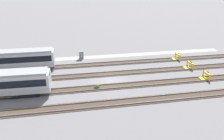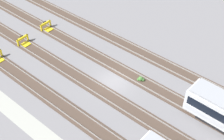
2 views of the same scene
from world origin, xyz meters
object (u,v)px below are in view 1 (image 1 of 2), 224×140
bumper_stop_near_inner_track (189,66)px  weed_clump (97,87)px  bumper_stop_nearest_track (176,57)px  bumper_stop_middle_track (205,76)px  electrical_cabinet (81,55)px  subway_car_front_row_rightmost (3,60)px

bumper_stop_near_inner_track → weed_clump: (17.73, 4.76, -0.27)m
weed_clump → bumper_stop_nearest_track: bearing=-151.5°
bumper_stop_middle_track → electrical_cabinet: bearing=-33.8°
subway_car_front_row_rightmost → electrical_cabinet: 14.61m
weed_clump → bumper_stop_near_inner_track: bearing=-165.0°
weed_clump → electrical_cabinet: bearing=-82.6°
bumper_stop_nearest_track → bumper_stop_middle_track: 9.50m
bumper_stop_near_inner_track → bumper_stop_middle_track: same height
bumper_stop_nearest_track → bumper_stop_middle_track: bearing=93.9°
subway_car_front_row_rightmost → bumper_stop_middle_track: subway_car_front_row_rightmost is taller
subway_car_front_row_rightmost → bumper_stop_near_inner_track: 33.89m
subway_car_front_row_rightmost → bumper_stop_middle_track: (-33.96, 9.53, -1.53)m
bumper_stop_middle_track → bumper_stop_near_inner_track: bearing=-84.6°
subway_car_front_row_rightmost → weed_clump: bearing=148.8°
bumper_stop_nearest_track → bumper_stop_near_inner_track: same height
bumper_stop_middle_track → electrical_cabinet: size_ratio=1.25×
bumper_stop_nearest_track → bumper_stop_near_inner_track: bearing=92.3°
subway_car_front_row_rightmost → bumper_stop_near_inner_track: size_ratio=8.97×
bumper_stop_near_inner_track → electrical_cabinet: bearing=-23.8°
subway_car_front_row_rightmost → bumper_stop_nearest_track: subway_car_front_row_rightmost is taller
subway_car_front_row_rightmost → bumper_stop_near_inner_track: (-33.51, 4.80, -1.53)m
electrical_cabinet → subway_car_front_row_rightmost: bearing=15.1°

